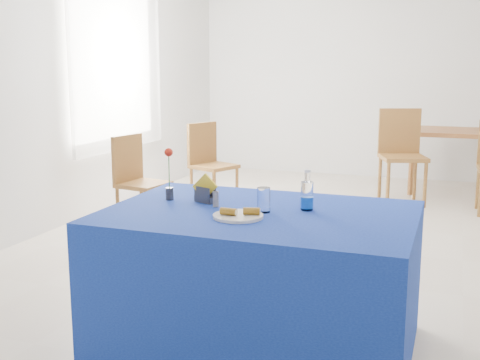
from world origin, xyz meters
The scene contains 17 objects.
floor centered at (0.00, 0.00, 0.00)m, with size 7.00×7.00×0.00m, color beige.
room_shell centered at (0.00, 0.00, 1.75)m, with size 7.00×7.00×7.00m.
window_pane centered at (-2.47, 0.80, 1.55)m, with size 0.04×1.50×1.60m, color white.
curtain centered at (-2.40, 0.80, 1.55)m, with size 0.04×1.75×1.85m, color white.
plate centered at (0.00, -2.10, 0.77)m, with size 0.25×0.25×0.01m, color silver.
drinking_glass centered at (0.09, -1.95, 0.82)m, with size 0.07×0.07×0.13m, color white.
salt_shaker centered at (-0.19, -1.92, 0.80)m, with size 0.03×0.03×0.09m, color slate.
pepper_shaker centered at (-0.19, -1.93, 0.80)m, with size 0.03×0.03×0.09m, color slate.
blue_table centered at (0.06, -1.94, 0.38)m, with size 1.60×1.10×0.76m.
water_bottle centered at (0.29, -1.82, 0.83)m, with size 0.07×0.07×0.21m.
napkin_holder centered at (-0.29, -1.84, 0.81)m, with size 0.15×0.10×0.16m.
rose_vase centered at (-0.50, -1.85, 0.90)m, with size 0.05×0.05×0.30m.
oak_table centered at (1.12, 2.76, 0.68)m, with size 1.37×0.88×0.76m.
chair_bg_left centered at (0.43, 1.99, 0.60)m, with size 0.59×0.59×1.04m.
chair_win_a centered at (-1.75, -0.05, 0.51)m, with size 0.46×0.46×0.88m.
chair_win_b centered at (-1.50, 1.06, 0.52)m, with size 0.53×0.53×0.91m.
banana_pieces centered at (0.01, -2.10, 0.79)m, with size 0.19×0.10×0.04m.
Camera 1 is at (1.00, -4.84, 1.51)m, focal length 45.00 mm.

